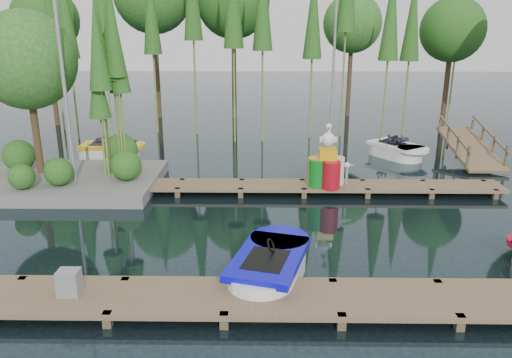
{
  "coord_description": "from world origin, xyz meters",
  "views": [
    {
      "loc": [
        0.71,
        -13.05,
        5.37
      ],
      "look_at": [
        0.5,
        0.5,
        1.1
      ],
      "focal_mm": 35.0,
      "sensor_mm": 36.0,
      "label": 1
    }
  ],
  "objects_px": {
    "island": "(50,92)",
    "yellow_barrel": "(317,171)",
    "boat_yellow_far": "(110,151)",
    "drum_cluster": "(328,168)",
    "utility_cabinet": "(69,282)",
    "boat_blue": "(269,268)"
  },
  "relations": [
    {
      "from": "yellow_barrel",
      "to": "drum_cluster",
      "type": "distance_m",
      "value": 0.4
    },
    {
      "from": "island",
      "to": "boat_blue",
      "type": "distance_m",
      "value": 10.17
    },
    {
      "from": "boat_yellow_far",
      "to": "utility_cabinet",
      "type": "height_order",
      "value": "boat_yellow_far"
    },
    {
      "from": "island",
      "to": "yellow_barrel",
      "type": "relative_size",
      "value": 7.53
    },
    {
      "from": "boat_yellow_far",
      "to": "utility_cabinet",
      "type": "xyz_separation_m",
      "value": [
        2.6,
        -11.38,
        0.26
      ]
    },
    {
      "from": "utility_cabinet",
      "to": "drum_cluster",
      "type": "height_order",
      "value": "drum_cluster"
    },
    {
      "from": "island",
      "to": "drum_cluster",
      "type": "xyz_separation_m",
      "value": [
        9.09,
        -0.95,
        -2.28
      ]
    },
    {
      "from": "yellow_barrel",
      "to": "drum_cluster",
      "type": "bearing_deg",
      "value": -24.67
    },
    {
      "from": "island",
      "to": "yellow_barrel",
      "type": "xyz_separation_m",
      "value": [
        8.75,
        -0.79,
        -2.43
      ]
    },
    {
      "from": "utility_cabinet",
      "to": "yellow_barrel",
      "type": "distance_m",
      "value": 8.91
    },
    {
      "from": "boat_yellow_far",
      "to": "drum_cluster",
      "type": "relative_size",
      "value": 1.38
    },
    {
      "from": "island",
      "to": "yellow_barrel",
      "type": "height_order",
      "value": "island"
    },
    {
      "from": "boat_yellow_far",
      "to": "island",
      "type": "bearing_deg",
      "value": -79.03
    },
    {
      "from": "island",
      "to": "drum_cluster",
      "type": "height_order",
      "value": "island"
    },
    {
      "from": "island",
      "to": "utility_cabinet",
      "type": "bearing_deg",
      "value": -67.36
    },
    {
      "from": "boat_yellow_far",
      "to": "drum_cluster",
      "type": "xyz_separation_m",
      "value": [
        8.44,
        -4.53,
        0.6
      ]
    },
    {
      "from": "boat_yellow_far",
      "to": "yellow_barrel",
      "type": "relative_size",
      "value": 3.13
    },
    {
      "from": "yellow_barrel",
      "to": "drum_cluster",
      "type": "height_order",
      "value": "drum_cluster"
    },
    {
      "from": "boat_yellow_far",
      "to": "utility_cabinet",
      "type": "bearing_deg",
      "value": -55.94
    },
    {
      "from": "drum_cluster",
      "to": "boat_blue",
      "type": "bearing_deg",
      "value": -108.82
    },
    {
      "from": "boat_yellow_far",
      "to": "boat_blue",
      "type": "bearing_deg",
      "value": -36.36
    },
    {
      "from": "yellow_barrel",
      "to": "drum_cluster",
      "type": "xyz_separation_m",
      "value": [
        0.34,
        -0.15,
        0.15
      ]
    }
  ]
}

